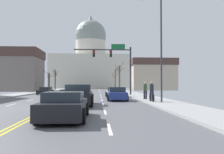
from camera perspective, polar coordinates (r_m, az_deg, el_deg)
ground at (r=17.39m, az=-13.66°, el=-6.77°), size 20.00×180.00×0.20m
signal_gantry at (r=33.57m, az=0.66°, el=4.33°), size 7.91×0.41×7.00m
street_lamp_right at (r=20.18m, az=10.83°, el=8.48°), size 2.01×0.24×8.57m
capitol_building at (r=102.21m, az=-5.06°, el=3.07°), size 31.00×22.66×30.94m
sedan_near_00 at (r=30.06m, az=0.54°, el=-3.62°), size 2.11×4.34×1.20m
sedan_near_01 at (r=23.96m, az=1.19°, el=-4.03°), size 2.01×4.69×1.30m
pickup_truck_near_02 at (r=18.47m, az=-8.02°, el=-4.37°), size 2.32×5.27×1.55m
sedan_near_03 at (r=11.08m, az=-11.06°, el=-6.74°), size 2.04×4.47×1.24m
sedan_oncoming_00 at (r=39.10m, az=-15.32°, el=-3.16°), size 2.03×4.42×1.15m
sedan_oncoming_01 at (r=51.68m, az=-8.84°, el=-2.78°), size 2.09×4.57×1.26m
sedan_oncoming_02 at (r=61.74m, az=-7.92°, el=-2.61°), size 2.07×4.66×1.27m
sedan_oncoming_03 at (r=73.81m, az=-9.65°, el=-2.49°), size 2.05×4.25×1.14m
flank_building_00 at (r=59.21m, az=-21.56°, el=1.52°), size 11.12×9.80×9.47m
flank_building_02 at (r=65.05m, az=9.64°, el=0.62°), size 11.78×6.69×8.30m
bare_tree_00 at (r=66.78m, az=0.78°, el=-0.35°), size 1.94×2.01×6.13m
bare_tree_01 at (r=61.07m, az=-14.57°, el=-0.91°), size 1.99×1.88×4.95m
bare_tree_02 at (r=53.40m, az=1.77°, el=-0.04°), size 2.05×1.56×6.38m
bare_tree_03 at (r=65.96m, az=-13.19°, el=-0.44°), size 1.80×2.64×5.63m
pedestrian_00 at (r=20.85m, az=9.29°, el=-3.09°), size 0.35×0.34×1.66m
pedestrian_01 at (r=23.70m, az=7.81°, el=-2.92°), size 0.35×0.34×1.67m
bicycle_parked at (r=20.52m, az=9.31°, el=-4.71°), size 0.12×1.77×0.85m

